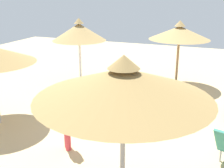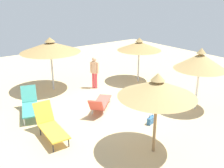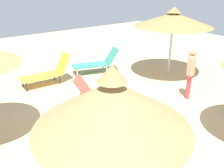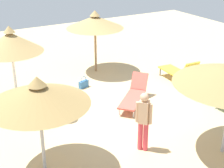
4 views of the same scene
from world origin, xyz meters
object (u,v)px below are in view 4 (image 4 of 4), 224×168
(parasol_umbrella_back, at_px, (38,95))
(side_table_round, at_px, (60,106))
(lounge_chair_edge, at_px, (179,71))
(parasol_umbrella_near_left, at_px, (95,22))
(parasol_umbrella_center, at_px, (10,42))
(person_standing_far_right, at_px, (144,119))
(lounge_chair_front, at_px, (134,94))
(handbag, at_px, (84,84))
(lounge_chair_far_left, at_px, (219,92))

(parasol_umbrella_back, height_order, side_table_round, parasol_umbrella_back)
(lounge_chair_edge, xyz_separation_m, side_table_round, (-0.46, 5.03, -0.00))
(parasol_umbrella_near_left, distance_m, parasol_umbrella_center, 3.79)
(parasol_umbrella_near_left, height_order, person_standing_far_right, parasol_umbrella_near_left)
(parasol_umbrella_near_left, distance_m, lounge_chair_edge, 3.81)
(parasol_umbrella_center, relative_size, lounge_chair_edge, 1.44)
(parasol_umbrella_back, xyz_separation_m, lounge_chair_edge, (2.53, -6.29, -1.51))
(parasol_umbrella_near_left, distance_m, lounge_chair_front, 3.78)
(lounge_chair_front, height_order, side_table_round, lounge_chair_front)
(parasol_umbrella_center, bearing_deg, lounge_chair_edge, -104.82)
(lounge_chair_edge, bearing_deg, parasol_umbrella_center, 75.18)
(lounge_chair_edge, distance_m, handbag, 3.66)
(parasol_umbrella_center, bearing_deg, handbag, -94.09)
(parasol_umbrella_center, relative_size, handbag, 5.72)
(parasol_umbrella_near_left, height_order, lounge_chair_front, parasol_umbrella_near_left)
(lounge_chair_far_left, height_order, handbag, lounge_chair_far_left)
(parasol_umbrella_near_left, relative_size, lounge_chair_edge, 1.40)
(parasol_umbrella_back, bearing_deg, parasol_umbrella_center, -6.56)
(lounge_chair_edge, relative_size, lounge_chair_far_left, 0.93)
(parasol_umbrella_center, xyz_separation_m, lounge_chair_edge, (-1.54, -5.82, -1.60))
(side_table_round, bearing_deg, lounge_chair_front, -95.08)
(lounge_chair_front, height_order, person_standing_far_right, person_standing_far_right)
(parasol_umbrella_center, distance_m, person_standing_far_right, 5.15)
(parasol_umbrella_near_left, bearing_deg, side_table_round, 137.87)
(lounge_chair_far_left, xyz_separation_m, side_table_round, (1.62, 4.96, 0.02))
(parasol_umbrella_center, relative_size, parasol_umbrella_back, 1.08)
(parasol_umbrella_back, height_order, lounge_chair_edge, parasol_umbrella_back)
(lounge_chair_edge, relative_size, lounge_chair_front, 1.00)
(lounge_chair_front, bearing_deg, handbag, 23.27)
(lounge_chair_front, distance_m, person_standing_far_right, 2.74)
(parasol_umbrella_center, bearing_deg, parasol_umbrella_back, 173.44)
(side_table_round, bearing_deg, parasol_umbrella_back, 148.71)
(parasol_umbrella_near_left, distance_m, person_standing_far_right, 6.04)
(lounge_chair_edge, bearing_deg, side_table_round, 95.26)
(parasol_umbrella_center, bearing_deg, parasol_umbrella_near_left, -72.72)
(parasol_umbrella_near_left, bearing_deg, handbag, 137.63)
(lounge_chair_edge, bearing_deg, lounge_chair_front, 105.37)
(lounge_chair_edge, bearing_deg, parasol_umbrella_near_left, 39.52)
(parasol_umbrella_back, bearing_deg, parasol_umbrella_near_left, -38.18)
(parasol_umbrella_center, distance_m, lounge_chair_edge, 6.23)
(lounge_chair_edge, distance_m, side_table_round, 5.05)
(person_standing_far_right, bearing_deg, side_table_round, 25.74)
(parasol_umbrella_back, height_order, lounge_chair_front, parasol_umbrella_back)
(parasol_umbrella_center, distance_m, parasol_umbrella_back, 4.10)
(lounge_chair_front, bearing_deg, lounge_chair_edge, -74.63)
(lounge_chair_edge, height_order, person_standing_far_right, person_standing_far_right)
(parasol_umbrella_center, xyz_separation_m, side_table_round, (-2.00, -0.79, -1.60))
(lounge_chair_front, xyz_separation_m, side_table_round, (0.22, 2.53, 0.11))
(lounge_chair_front, relative_size, person_standing_far_right, 1.11)
(lounge_chair_front, distance_m, handbag, 2.24)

